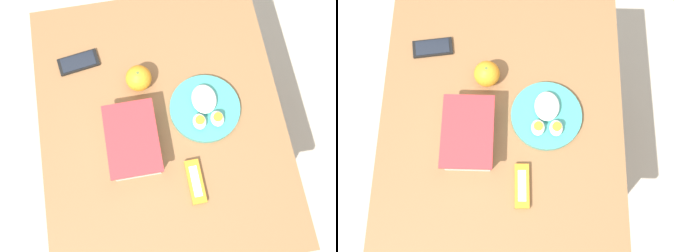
{
  "view_description": "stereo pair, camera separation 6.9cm",
  "coord_description": "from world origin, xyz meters",
  "views": [
    {
      "loc": [
        -0.37,
        0.04,
        1.88
      ],
      "look_at": [
        -0.03,
        -0.02,
        0.73
      ],
      "focal_mm": 42.0,
      "sensor_mm": 36.0,
      "label": 1
    },
    {
      "loc": [
        -0.38,
        -0.02,
        1.88
      ],
      "look_at": [
        -0.03,
        -0.02,
        0.73
      ],
      "focal_mm": 42.0,
      "sensor_mm": 36.0,
      "label": 2
    }
  ],
  "objects": [
    {
      "name": "table",
      "position": [
        0.0,
        0.0,
        0.59
      ],
      "size": [
        0.92,
        0.77,
        0.7
      ],
      "color": "brown",
      "rests_on": "ground_plane"
    },
    {
      "name": "cell_phone",
      "position": [
        0.24,
        0.24,
        0.71
      ],
      "size": [
        0.08,
        0.14,
        0.01
      ],
      "color": "black",
      "rests_on": "table"
    },
    {
      "name": "food_container",
      "position": [
        -0.06,
        0.1,
        0.74
      ],
      "size": [
        0.22,
        0.15,
        0.08
      ],
      "color": "white",
      "rests_on": "table"
    },
    {
      "name": "rice_plate",
      "position": [
        0.01,
        -0.14,
        0.72
      ],
      "size": [
        0.22,
        0.22,
        0.05
      ],
      "color": "teal",
      "rests_on": "table"
    },
    {
      "name": "ground_plane",
      "position": [
        0.0,
        0.0,
        0.0
      ],
      "size": [
        10.0,
        10.0,
        0.0
      ],
      "primitive_type": "plane",
      "color": "#B2A899"
    },
    {
      "name": "orange_fruit",
      "position": [
        0.14,
        0.05,
        0.75
      ],
      "size": [
        0.08,
        0.08,
        0.08
      ],
      "color": "orange",
      "rests_on": "table"
    },
    {
      "name": "candy_bar",
      "position": [
        -0.21,
        -0.07,
        0.71
      ],
      "size": [
        0.13,
        0.05,
        0.02
      ],
      "color": "orange",
      "rests_on": "table"
    }
  ]
}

